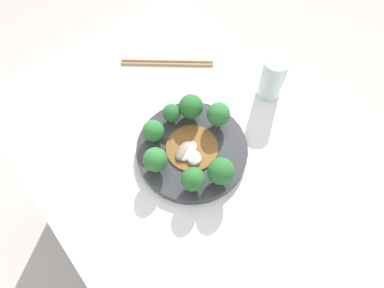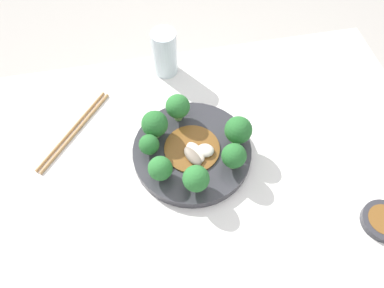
% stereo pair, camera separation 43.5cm
% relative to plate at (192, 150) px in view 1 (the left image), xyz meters
% --- Properties ---
extents(ground_plane, '(8.00, 8.00, 0.00)m').
position_rel_plate_xyz_m(ground_plane, '(0.03, -0.01, -0.73)').
color(ground_plane, '#B7B2A8').
extents(table, '(0.99, 0.66, 0.72)m').
position_rel_plate_xyz_m(table, '(0.03, -0.01, -0.37)').
color(table, silver).
rests_on(table, ground_plane).
extents(plate, '(0.26, 0.26, 0.02)m').
position_rel_plate_xyz_m(plate, '(0.00, 0.00, 0.00)').
color(plate, '#333338').
rests_on(plate, table).
extents(broccoli_southwest, '(0.05, 0.05, 0.06)m').
position_rel_plate_xyz_m(broccoli_southwest, '(-0.07, -0.05, 0.04)').
color(broccoli_southwest, '#89B76B').
rests_on(broccoli_southwest, plate).
extents(broccoli_south, '(0.05, 0.05, 0.07)m').
position_rel_plate_xyz_m(broccoli_south, '(-0.01, -0.09, 0.05)').
color(broccoli_south, '#7AAD5B').
rests_on(broccoli_south, plate).
extents(broccoli_north, '(0.05, 0.05, 0.07)m').
position_rel_plate_xyz_m(broccoli_north, '(-0.01, 0.09, 0.05)').
color(broccoli_north, '#7AAD5B').
rests_on(broccoli_north, plate).
extents(broccoli_east, '(0.06, 0.06, 0.07)m').
position_rel_plate_xyz_m(broccoli_east, '(0.10, -0.00, 0.05)').
color(broccoli_east, '#7AAD5B').
rests_on(broccoli_east, plate).
extents(broccoli_southeast, '(0.05, 0.05, 0.06)m').
position_rel_plate_xyz_m(broccoli_southeast, '(0.07, -0.06, 0.05)').
color(broccoli_southeast, '#89B76B').
rests_on(broccoli_southeast, plate).
extents(broccoli_northwest, '(0.06, 0.06, 0.07)m').
position_rel_plate_xyz_m(broccoli_northwest, '(-0.07, 0.05, 0.05)').
color(broccoli_northwest, '#7AAD5B').
rests_on(broccoli_northwest, plate).
extents(broccoli_west, '(0.04, 0.04, 0.05)m').
position_rel_plate_xyz_m(broccoli_west, '(-0.09, 0.01, 0.04)').
color(broccoli_west, '#70A356').
rests_on(broccoli_west, plate).
extents(stirfry_center, '(0.12, 0.12, 0.02)m').
position_rel_plate_xyz_m(stirfry_center, '(0.00, -0.01, 0.02)').
color(stirfry_center, brown).
rests_on(stirfry_center, plate).
extents(drinking_glass, '(0.06, 0.06, 0.12)m').
position_rel_plate_xyz_m(drinking_glass, '(-0.02, 0.26, 0.05)').
color(drinking_glass, silver).
rests_on(drinking_glass, table).
extents(chopsticks, '(0.17, 0.20, 0.01)m').
position_rel_plate_xyz_m(chopsticks, '(-0.25, 0.11, -0.01)').
color(chopsticks, '#AD7F4C').
rests_on(chopsticks, table).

